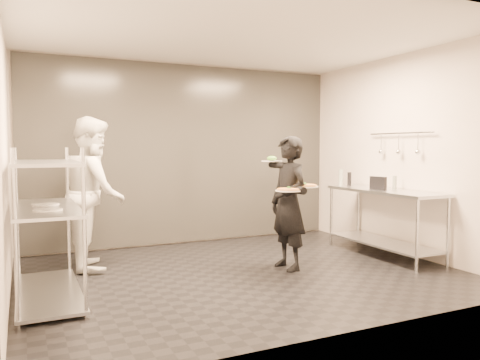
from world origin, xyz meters
name	(u,v)px	position (x,y,z in m)	size (l,w,h in m)	color
room_shell	(206,155)	(0.00, 1.18, 1.40)	(5.00, 4.00, 2.80)	black
pass_rack	(46,221)	(-2.15, 0.00, 0.77)	(0.60, 1.60, 1.50)	silver
prep_counter	(384,211)	(2.18, 0.00, 0.63)	(0.60, 1.80, 0.92)	silver
utensil_rail	(399,144)	(2.43, 0.00, 1.55)	(0.07, 1.20, 0.31)	silver
waiter	(289,203)	(0.61, -0.06, 0.82)	(0.60, 0.39, 1.64)	black
chef	(94,193)	(-1.55, 1.05, 0.94)	(0.91, 0.71, 1.88)	silver
pizza_plate_near	(288,190)	(0.46, -0.30, 1.01)	(0.31, 0.31, 0.05)	silver
pizza_plate_far	(305,186)	(0.73, -0.23, 1.04)	(0.33, 0.33, 0.05)	silver
salad_plate	(272,160)	(0.52, 0.21, 1.35)	(0.26, 0.26, 0.07)	silver
pos_monitor	(378,183)	(2.06, 0.00, 1.01)	(0.05, 0.26, 0.18)	black
bottle_green	(341,177)	(2.05, 0.80, 1.04)	(0.07, 0.07, 0.25)	gray
bottle_clear	(395,183)	(2.34, -0.02, 1.01)	(0.06, 0.06, 0.19)	gray
bottle_dark	(349,179)	(2.17, 0.76, 1.02)	(0.06, 0.06, 0.20)	black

